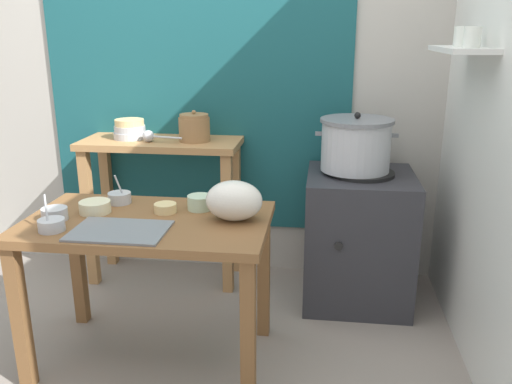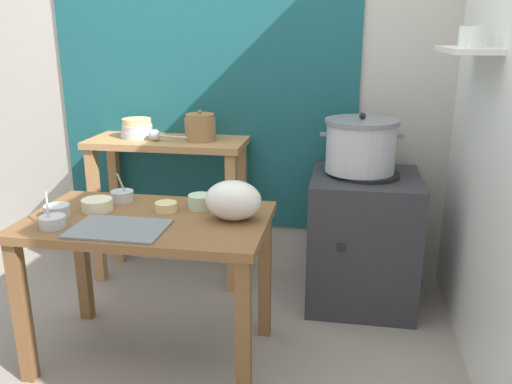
{
  "view_description": "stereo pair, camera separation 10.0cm",
  "coord_description": "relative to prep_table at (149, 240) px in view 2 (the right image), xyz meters",
  "views": [
    {
      "loc": [
        0.63,
        -2.21,
        1.54
      ],
      "look_at": [
        0.34,
        0.1,
        0.82
      ],
      "focal_mm": 37.17,
      "sensor_mm": 36.0,
      "label": 1
    },
    {
      "loc": [
        0.73,
        -2.2,
        1.54
      ],
      "look_at": [
        0.34,
        0.1,
        0.82
      ],
      "focal_mm": 37.17,
      "sensor_mm": 36.0,
      "label": 2
    }
  ],
  "objects": [
    {
      "name": "ground_plane",
      "position": [
        0.14,
        0.05,
        -0.61
      ],
      "size": [
        9.0,
        9.0,
        0.0
      ],
      "primitive_type": "plane",
      "color": "gray"
    },
    {
      "name": "wall_back",
      "position": [
        0.22,
        1.14,
        0.69
      ],
      "size": [
        4.4,
        0.12,
        2.6
      ],
      "color": "#B2ADA3",
      "rests_on": "ground"
    },
    {
      "name": "wall_right",
      "position": [
        1.54,
        0.25,
        0.69
      ],
      "size": [
        0.3,
        3.2,
        2.6
      ],
      "color": "silver",
      "rests_on": "ground"
    },
    {
      "name": "prep_table",
      "position": [
        0.0,
        0.0,
        0.0
      ],
      "size": [
        1.1,
        0.66,
        0.72
      ],
      "color": "brown",
      "rests_on": "ground"
    },
    {
      "name": "back_shelf_table",
      "position": [
        -0.2,
        0.88,
        0.07
      ],
      "size": [
        0.96,
        0.4,
        0.9
      ],
      "color": "#B27F4C",
      "rests_on": "ground"
    },
    {
      "name": "stove_block",
      "position": [
        1.0,
        0.75,
        -0.23
      ],
      "size": [
        0.6,
        0.61,
        0.78
      ],
      "color": "#2D2D33",
      "rests_on": "ground"
    },
    {
      "name": "steamer_pot",
      "position": [
        0.96,
        0.77,
        0.32
      ],
      "size": [
        0.45,
        0.4,
        0.33
      ],
      "color": "#B7BABF",
      "rests_on": "stove_block"
    },
    {
      "name": "clay_pot",
      "position": [
        0.01,
        0.88,
        0.37
      ],
      "size": [
        0.18,
        0.18,
        0.18
      ],
      "color": "olive",
      "rests_on": "back_shelf_table"
    },
    {
      "name": "bowl_stack_enamel",
      "position": [
        -0.39,
        0.9,
        0.35
      ],
      "size": [
        0.2,
        0.2,
        0.12
      ],
      "color": "#B7BABF",
      "rests_on": "back_shelf_table"
    },
    {
      "name": "ladle",
      "position": [
        -0.24,
        0.81,
        0.33
      ],
      "size": [
        0.25,
        0.08,
        0.07
      ],
      "color": "#B7BABF",
      "rests_on": "back_shelf_table"
    },
    {
      "name": "serving_tray",
      "position": [
        -0.06,
        -0.17,
        0.12
      ],
      "size": [
        0.4,
        0.28,
        0.01
      ],
      "primitive_type": "cube",
      "color": "slate",
      "rests_on": "prep_table"
    },
    {
      "name": "plastic_bag",
      "position": [
        0.39,
        0.04,
        0.2
      ],
      "size": [
        0.25,
        0.2,
        0.18
      ],
      "primitive_type": "ellipsoid",
      "color": "silver",
      "rests_on": "prep_table"
    },
    {
      "name": "prep_bowl_0",
      "position": [
        -0.4,
        -0.06,
        0.14
      ],
      "size": [
        0.11,
        0.11,
        0.06
      ],
      "color": "#B7BABF",
      "rests_on": "prep_table"
    },
    {
      "name": "prep_bowl_1",
      "position": [
        0.21,
        0.16,
        0.15
      ],
      "size": [
        0.12,
        0.12,
        0.07
      ],
      "color": "#B7D1AD",
      "rests_on": "prep_table"
    },
    {
      "name": "prep_bowl_2",
      "position": [
        -0.27,
        0.05,
        0.14
      ],
      "size": [
        0.14,
        0.14,
        0.06
      ],
      "color": "beige",
      "rests_on": "prep_table"
    },
    {
      "name": "prep_bowl_3",
      "position": [
        0.06,
        0.1,
        0.13
      ],
      "size": [
        0.1,
        0.1,
        0.04
      ],
      "color": "#E5C684",
      "rests_on": "prep_table"
    },
    {
      "name": "prep_bowl_4",
      "position": [
        -0.21,
        0.2,
        0.14
      ],
      "size": [
        0.11,
        0.11,
        0.15
      ],
      "color": "#B7BABF",
      "rests_on": "prep_table"
    },
    {
      "name": "prep_bowl_5",
      "position": [
        -0.35,
        -0.19,
        0.14
      ],
      "size": [
        0.11,
        0.11,
        0.16
      ],
      "color": "#B7BABF",
      "rests_on": "prep_table"
    }
  ]
}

